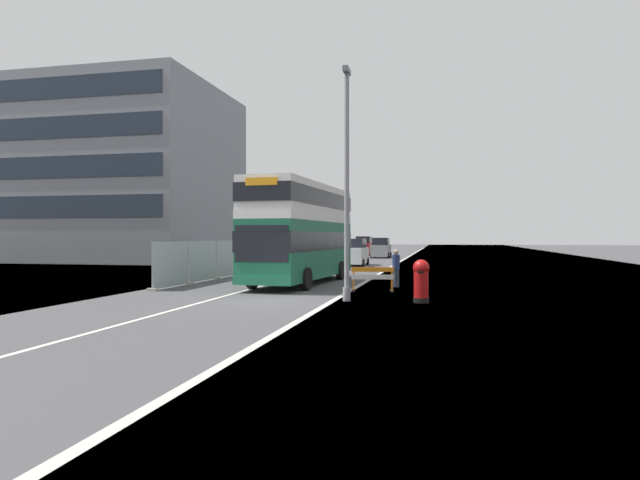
# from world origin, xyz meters

# --- Properties ---
(ground) EXTENTS (140.00, 280.00, 0.10)m
(ground) POSITION_xyz_m (0.56, 0.08, -0.05)
(ground) COLOR #424244
(double_decker_bus) EXTENTS (3.29, 10.84, 4.94)m
(double_decker_bus) POSITION_xyz_m (-0.69, 7.73, 2.63)
(double_decker_bus) COLOR #196042
(double_decker_bus) RESTS_ON ground
(lamppost_foreground) EXTENTS (0.29, 0.70, 8.52)m
(lamppost_foreground) POSITION_xyz_m (2.80, 0.85, 4.02)
(lamppost_foreground) COLOR gray
(lamppost_foreground) RESTS_ON ground
(red_pillar_postbox) EXTENTS (0.58, 0.58, 1.54)m
(red_pillar_postbox) POSITION_xyz_m (5.48, 0.95, 0.84)
(red_pillar_postbox) COLOR black
(red_pillar_postbox) RESTS_ON ground
(roadworks_barrier) EXTENTS (1.82, 0.70, 1.05)m
(roadworks_barrier) POSITION_xyz_m (3.30, 4.39, 0.66)
(roadworks_barrier) COLOR orange
(roadworks_barrier) RESTS_ON ground
(construction_site_fence) EXTENTS (0.44, 24.00, 2.18)m
(construction_site_fence) POSITION_xyz_m (-6.01, 14.46, 1.05)
(construction_site_fence) COLOR #A8AAAD
(construction_site_fence) RESTS_ON ground
(car_oncoming_near) EXTENTS (1.90, 4.40, 2.17)m
(car_oncoming_near) POSITION_xyz_m (-0.77, 25.11, 1.02)
(car_oncoming_near) COLOR silver
(car_oncoming_near) RESTS_ON ground
(car_receding_mid) EXTENTS (1.99, 4.31, 2.15)m
(car_receding_mid) POSITION_xyz_m (-4.20, 31.86, 1.01)
(car_receding_mid) COLOR black
(car_receding_mid) RESTS_ON ground
(car_receding_far) EXTENTS (2.04, 4.05, 2.20)m
(car_receding_far) POSITION_xyz_m (-0.46, 41.38, 1.02)
(car_receding_far) COLOR gray
(car_receding_far) RESTS_ON ground
(car_far_side) EXTENTS (2.04, 4.21, 2.36)m
(car_far_side) POSITION_xyz_m (-3.23, 47.57, 1.10)
(car_far_side) COLOR maroon
(car_far_side) RESTS_ON ground
(bare_tree_far_verge_near) EXTENTS (2.87, 3.34, 4.64)m
(bare_tree_far_verge_near) POSITION_xyz_m (-14.48, 37.69, 2.39)
(bare_tree_far_verge_near) COLOR #4C3D2D
(bare_tree_far_verge_near) RESTS_ON ground
(bare_tree_far_verge_mid) EXTENTS (3.24, 2.13, 3.86)m
(bare_tree_far_verge_mid) POSITION_xyz_m (-15.28, 46.70, 2.02)
(bare_tree_far_verge_mid) COLOR #4C3D2D
(bare_tree_far_verge_mid) RESTS_ON ground
(pedestrian_at_kerb) EXTENTS (0.34, 0.34, 1.72)m
(pedestrian_at_kerb) POSITION_xyz_m (4.09, 6.84, 0.87)
(pedestrian_at_kerb) COLOR #2D3342
(pedestrian_at_kerb) RESTS_ON ground
(backdrop_office_block) EXTENTS (24.12, 17.42, 16.81)m
(backdrop_office_block) POSITION_xyz_m (-27.31, 30.30, 8.41)
(backdrop_office_block) COLOR gray
(backdrop_office_block) RESTS_ON ground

